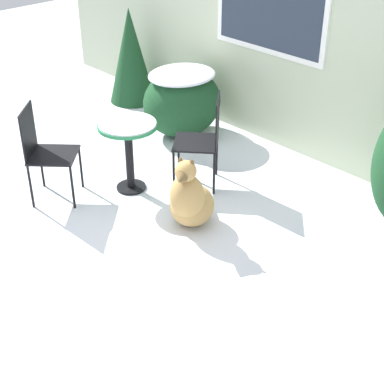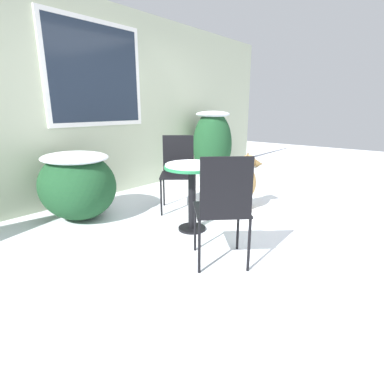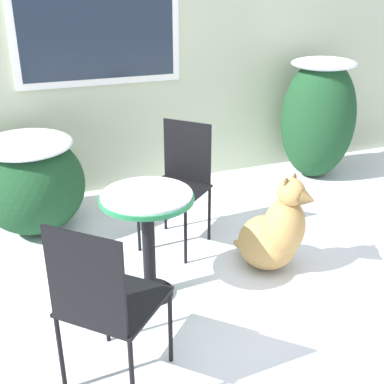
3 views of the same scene
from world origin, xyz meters
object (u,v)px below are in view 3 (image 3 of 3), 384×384
(patio_table, at_px, (148,217))
(patio_chair_far_side, at_px, (105,300))
(dog, at_px, (274,234))
(patio_chair_near_table, at_px, (179,179))

(patio_table, height_order, patio_chair_far_side, patio_chair_far_side)
(patio_table, xyz_separation_m, dog, (0.92, -0.03, -0.29))
(dog, bearing_deg, patio_table, 152.00)
(patio_chair_near_table, distance_m, patio_chair_far_side, 1.57)
(patio_table, relative_size, dog, 0.98)
(patio_table, height_order, patio_chair_near_table, patio_chair_near_table)
(patio_table, distance_m, patio_chair_far_side, 0.81)
(patio_chair_far_side, bearing_deg, patio_table, -76.20)
(patio_table, bearing_deg, patio_chair_far_side, -122.04)
(patio_chair_far_side, relative_size, dog, 1.27)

